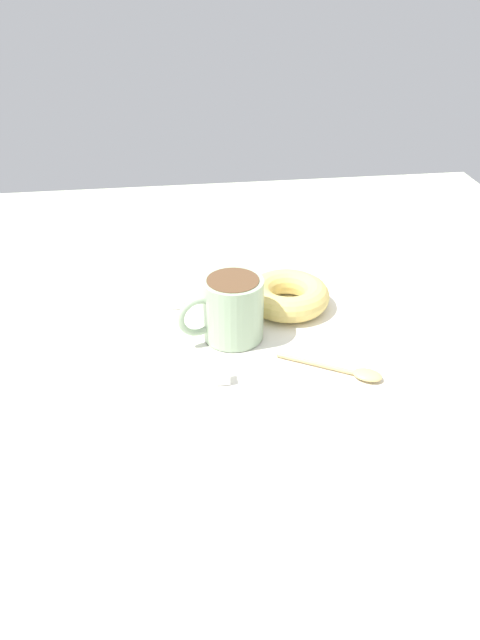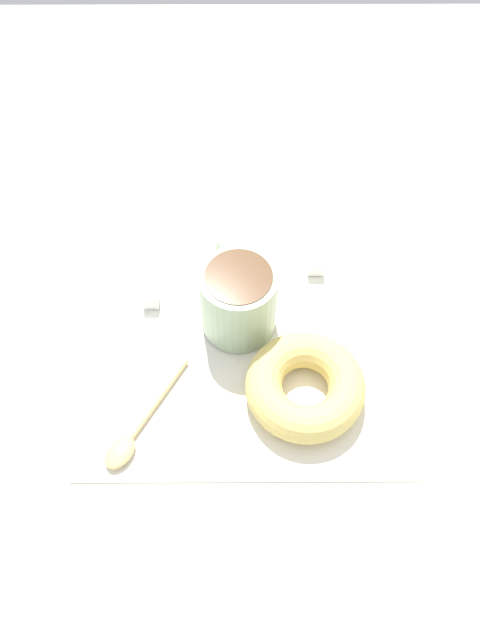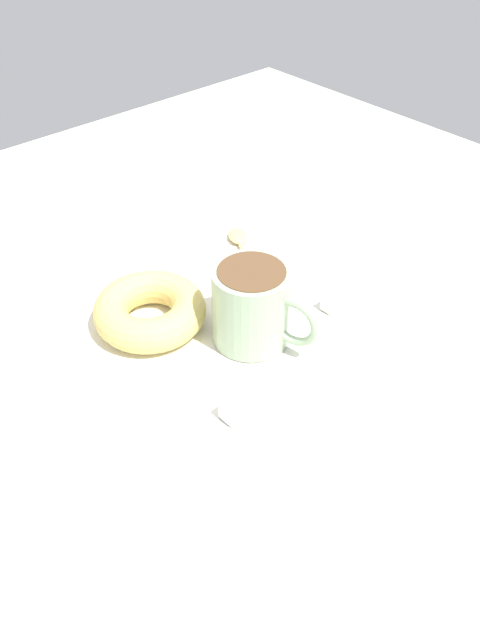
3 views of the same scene
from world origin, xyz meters
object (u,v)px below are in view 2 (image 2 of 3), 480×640
coffee_cup (232,295)px  sugar_cube (311,265)px  donut (300,386)px  spoon (127,437)px  sugar_cube_extra (146,299)px

coffee_cup → sugar_cube: bearing=125.9°
donut → coffee_cup: bearing=-143.8°
spoon → sugar_cube: sugar_cube is taller
sugar_cube_extra → coffee_cup: bearing=78.5°
sugar_cube_extra → spoon: bearing=-2.8°
sugar_cube → sugar_cube_extra: sugar_cube is taller
coffee_cup → sugar_cube_extra: bearing=-101.5°
spoon → sugar_cube: 27.91cm
coffee_cup → spoon: (13.86, -10.23, -3.98)cm
donut → sugar_cube: size_ratio=6.58×
sugar_cube_extra → donut: bearing=55.5°
coffee_cup → sugar_cube_extra: 10.27cm
sugar_cube → sugar_cube_extra: 18.91cm
sugar_cube → coffee_cup: bearing=-54.1°
sugar_cube → sugar_cube_extra: (4.53, -18.36, -0.06)cm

